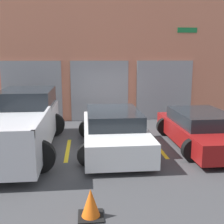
# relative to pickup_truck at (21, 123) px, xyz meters

# --- Properties ---
(ground_plane) EXTENTS (28.00, 28.00, 0.00)m
(ground_plane) POSITION_rel_pickup_truck_xyz_m (2.91, 0.91, -0.85)
(ground_plane) COLOR #3D3D3F
(shophouse_building) EXTENTS (13.75, 0.68, 5.43)m
(shophouse_building) POSITION_rel_pickup_truck_xyz_m (2.91, 4.19, 1.82)
(shophouse_building) COLOR #D17A5B
(shophouse_building) RESTS_ON ground
(pickup_truck) EXTENTS (2.53, 5.48, 1.77)m
(pickup_truck) POSITION_rel_pickup_truck_xyz_m (0.00, 0.00, 0.00)
(pickup_truck) COLOR silver
(pickup_truck) RESTS_ON ground
(sedan_white) EXTENTS (2.26, 4.44, 1.23)m
(sedan_white) POSITION_rel_pickup_truck_xyz_m (2.91, -0.25, -0.26)
(sedan_white) COLOR white
(sedan_white) RESTS_ON ground
(sedan_side) EXTENTS (2.29, 4.36, 1.13)m
(sedan_side) POSITION_rel_pickup_truck_xyz_m (5.83, -0.24, -0.30)
(sedan_side) COLOR maroon
(sedan_side) RESTS_ON ground
(parking_stripe_left) EXTENTS (0.12, 2.20, 0.01)m
(parking_stripe_left) POSITION_rel_pickup_truck_xyz_m (1.46, -0.27, -0.85)
(parking_stripe_left) COLOR gold
(parking_stripe_left) RESTS_ON ground
(parking_stripe_centre) EXTENTS (0.12, 2.20, 0.01)m
(parking_stripe_centre) POSITION_rel_pickup_truck_xyz_m (4.37, -0.27, -0.85)
(parking_stripe_centre) COLOR gold
(parking_stripe_centre) RESTS_ON ground
(traffic_cone) EXTENTS (0.47, 0.47, 0.55)m
(traffic_cone) POSITION_rel_pickup_truck_xyz_m (2.09, -4.13, -0.60)
(traffic_cone) COLOR black
(traffic_cone) RESTS_ON ground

